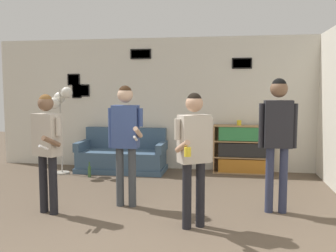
{
  "coord_description": "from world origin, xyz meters",
  "views": [
    {
      "loc": [
        1.03,
        -3.22,
        1.66
      ],
      "look_at": [
        0.14,
        2.2,
        1.12
      ],
      "focal_mm": 40.0,
      "sensor_mm": 36.0,
      "label": 1
    }
  ],
  "objects_px": {
    "floor_lamp": "(60,104)",
    "bottle_on_floor": "(89,171)",
    "couch": "(122,157)",
    "person_watcher_holding_cup": "(194,146)",
    "drinking_cup": "(239,123)",
    "person_player_foreground_left": "(47,142)",
    "person_player_foreground_center": "(125,133)",
    "bookshelf": "(243,149)",
    "person_spectator_near_bookshelf": "(278,130)"
  },
  "relations": [
    {
      "from": "floor_lamp",
      "to": "bottle_on_floor",
      "type": "bearing_deg",
      "value": -16.97
    },
    {
      "from": "person_watcher_holding_cup",
      "to": "bottle_on_floor",
      "type": "bearing_deg",
      "value": 134.14
    },
    {
      "from": "person_watcher_holding_cup",
      "to": "drinking_cup",
      "type": "bearing_deg",
      "value": 79.07
    },
    {
      "from": "person_player_foreground_left",
      "to": "bottle_on_floor",
      "type": "distance_m",
      "value": 2.23
    },
    {
      "from": "floor_lamp",
      "to": "person_spectator_near_bookshelf",
      "type": "xyz_separation_m",
      "value": [
        3.87,
        -1.72,
        -0.24
      ]
    },
    {
      "from": "person_player_foreground_left",
      "to": "bottle_on_floor",
      "type": "relative_size",
      "value": 5.51
    },
    {
      "from": "bookshelf",
      "to": "bottle_on_floor",
      "type": "distance_m",
      "value": 3.01
    },
    {
      "from": "bookshelf",
      "to": "person_player_foreground_left",
      "type": "xyz_separation_m",
      "value": [
        -2.65,
        -2.88,
        0.5
      ]
    },
    {
      "from": "floor_lamp",
      "to": "person_player_foreground_left",
      "type": "distance_m",
      "value": 2.44
    },
    {
      "from": "person_player_foreground_left",
      "to": "drinking_cup",
      "type": "xyz_separation_m",
      "value": [
        2.56,
        2.88,
        0.03
      ]
    },
    {
      "from": "floor_lamp",
      "to": "person_player_foreground_left",
      "type": "xyz_separation_m",
      "value": [
        0.86,
        -2.25,
        -0.4
      ]
    },
    {
      "from": "couch",
      "to": "person_spectator_near_bookshelf",
      "type": "height_order",
      "value": "person_spectator_near_bookshelf"
    },
    {
      "from": "bookshelf",
      "to": "person_player_foreground_left",
      "type": "relative_size",
      "value": 0.73
    },
    {
      "from": "couch",
      "to": "floor_lamp",
      "type": "distance_m",
      "value": 1.6
    },
    {
      "from": "person_spectator_near_bookshelf",
      "to": "couch",
      "type": "bearing_deg",
      "value": 142.16
    },
    {
      "from": "person_watcher_holding_cup",
      "to": "person_player_foreground_center",
      "type": "bearing_deg",
      "value": 146.82
    },
    {
      "from": "bookshelf",
      "to": "person_watcher_holding_cup",
      "type": "relative_size",
      "value": 0.72
    },
    {
      "from": "couch",
      "to": "bottle_on_floor",
      "type": "distance_m",
      "value": 0.8
    },
    {
      "from": "couch",
      "to": "person_watcher_holding_cup",
      "type": "relative_size",
      "value": 1.09
    },
    {
      "from": "bookshelf",
      "to": "person_player_foreground_center",
      "type": "distance_m",
      "value": 3.01
    },
    {
      "from": "floor_lamp",
      "to": "drinking_cup",
      "type": "distance_m",
      "value": 3.5
    },
    {
      "from": "couch",
      "to": "bottle_on_floor",
      "type": "bearing_deg",
      "value": -126.44
    },
    {
      "from": "person_player_foreground_center",
      "to": "person_watcher_holding_cup",
      "type": "xyz_separation_m",
      "value": [
        1.02,
        -0.67,
        -0.07
      ]
    },
    {
      "from": "person_watcher_holding_cup",
      "to": "person_spectator_near_bookshelf",
      "type": "xyz_separation_m",
      "value": [
        1.04,
        0.73,
        0.13
      ]
    },
    {
      "from": "floor_lamp",
      "to": "couch",
      "type": "bearing_deg",
      "value": 21.3
    },
    {
      "from": "bottle_on_floor",
      "to": "person_player_foreground_left",
      "type": "bearing_deg",
      "value": -83.83
    },
    {
      "from": "person_player_foreground_left",
      "to": "person_player_foreground_center",
      "type": "bearing_deg",
      "value": 26.15
    },
    {
      "from": "drinking_cup",
      "to": "bookshelf",
      "type": "bearing_deg",
      "value": -0.14
    },
    {
      "from": "bottle_on_floor",
      "to": "drinking_cup",
      "type": "height_order",
      "value": "drinking_cup"
    },
    {
      "from": "person_player_foreground_left",
      "to": "person_spectator_near_bookshelf",
      "type": "xyz_separation_m",
      "value": [
        3.01,
        0.53,
        0.15
      ]
    },
    {
      "from": "floor_lamp",
      "to": "bottle_on_floor",
      "type": "height_order",
      "value": "floor_lamp"
    },
    {
      "from": "person_player_foreground_left",
      "to": "drinking_cup",
      "type": "distance_m",
      "value": 3.85
    },
    {
      "from": "couch",
      "to": "person_player_foreground_left",
      "type": "distance_m",
      "value": 2.77
    },
    {
      "from": "person_player_foreground_center",
      "to": "drinking_cup",
      "type": "distance_m",
      "value": 2.91
    },
    {
      "from": "person_watcher_holding_cup",
      "to": "bottle_on_floor",
      "type": "distance_m",
      "value": 3.26
    },
    {
      "from": "person_player_foreground_left",
      "to": "bottle_on_floor",
      "type": "xyz_separation_m",
      "value": [
        -0.22,
        2.05,
        -0.86
      ]
    },
    {
      "from": "person_watcher_holding_cup",
      "to": "bottle_on_floor",
      "type": "height_order",
      "value": "person_watcher_holding_cup"
    },
    {
      "from": "person_player_foreground_left",
      "to": "person_watcher_holding_cup",
      "type": "distance_m",
      "value": 1.98
    },
    {
      "from": "person_spectator_near_bookshelf",
      "to": "bottle_on_floor",
      "type": "distance_m",
      "value": 3.71
    },
    {
      "from": "floor_lamp",
      "to": "person_player_foreground_center",
      "type": "relative_size",
      "value": 0.99
    },
    {
      "from": "person_watcher_holding_cup",
      "to": "bookshelf",
      "type": "bearing_deg",
      "value": 77.51
    },
    {
      "from": "bookshelf",
      "to": "person_watcher_holding_cup",
      "type": "xyz_separation_m",
      "value": [
        -0.68,
        -3.08,
        0.52
      ]
    },
    {
      "from": "floor_lamp",
      "to": "person_player_foreground_center",
      "type": "height_order",
      "value": "person_player_foreground_center"
    },
    {
      "from": "couch",
      "to": "bottle_on_floor",
      "type": "relative_size",
      "value": 6.1
    },
    {
      "from": "person_watcher_holding_cup",
      "to": "person_spectator_near_bookshelf",
      "type": "bearing_deg",
      "value": 35.18
    },
    {
      "from": "person_spectator_near_bookshelf",
      "to": "bookshelf",
      "type": "bearing_deg",
      "value": 98.67
    },
    {
      "from": "person_player_foreground_left",
      "to": "bookshelf",
      "type": "bearing_deg",
      "value": 47.33
    },
    {
      "from": "bookshelf",
      "to": "drinking_cup",
      "type": "relative_size",
      "value": 11.63
    },
    {
      "from": "couch",
      "to": "bookshelf",
      "type": "height_order",
      "value": "bookshelf"
    },
    {
      "from": "bookshelf",
      "to": "bottle_on_floor",
      "type": "bearing_deg",
      "value": -163.95
    }
  ]
}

